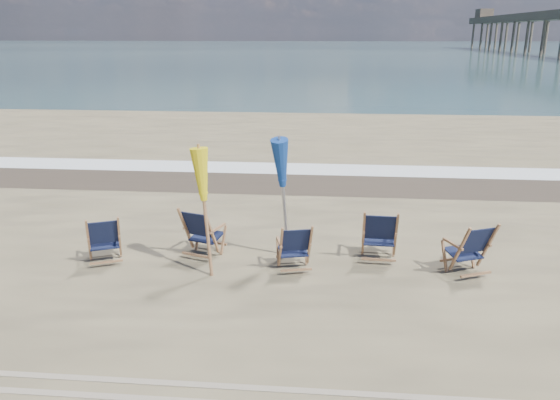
% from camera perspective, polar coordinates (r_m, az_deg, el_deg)
% --- Properties ---
extents(ocean, '(400.00, 400.00, 0.00)m').
position_cam_1_polar(ocean, '(135.52, 5.04, 15.44)').
color(ocean, '#345357').
rests_on(ocean, ground).
extents(surf_foam, '(200.00, 1.40, 0.01)m').
position_cam_1_polar(surf_foam, '(16.26, 1.97, 3.29)').
color(surf_foam, silver).
rests_on(surf_foam, ground).
extents(wet_sand_strip, '(200.00, 2.60, 0.00)m').
position_cam_1_polar(wet_sand_strip, '(14.81, 1.63, 1.91)').
color(wet_sand_strip, '#42362A').
rests_on(wet_sand_strip, ground).
extents(beach_chair_0, '(0.80, 0.84, 0.91)m').
position_cam_1_polar(beach_chair_0, '(9.91, -16.41, -3.88)').
color(beach_chair_0, '#111732').
rests_on(beach_chair_0, ground).
extents(beach_chair_1, '(0.82, 0.86, 0.97)m').
position_cam_1_polar(beach_chair_1, '(9.67, -7.13, -3.64)').
color(beach_chair_1, '#111732').
rests_on(beach_chair_1, ground).
extents(beach_chair_2, '(0.70, 0.75, 0.88)m').
position_cam_1_polar(beach_chair_2, '(9.19, 3.14, -4.94)').
color(beach_chair_2, '#111732').
rests_on(beach_chair_2, ground).
extents(beach_chair_3, '(0.67, 0.75, 0.99)m').
position_cam_1_polar(beach_chair_3, '(9.69, 12.02, -3.77)').
color(beach_chair_3, '#111732').
rests_on(beach_chair_3, ground).
extents(beach_chair_4, '(0.85, 0.89, 0.97)m').
position_cam_1_polar(beach_chair_4, '(9.66, 20.88, -4.69)').
color(beach_chair_4, '#111732').
rests_on(beach_chair_4, ground).
extents(umbrella_yellow, '(0.30, 0.30, 2.13)m').
position_cam_1_polar(umbrella_yellow, '(8.77, -7.91, 1.88)').
color(umbrella_yellow, '#926441').
rests_on(umbrella_yellow, ground).
extents(umbrella_blue, '(0.30, 0.30, 2.26)m').
position_cam_1_polar(umbrella_blue, '(9.26, 0.45, 3.61)').
color(umbrella_blue, '#A5A5AD').
rests_on(umbrella_blue, ground).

